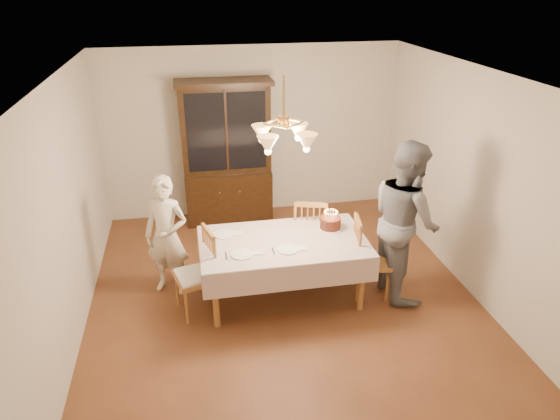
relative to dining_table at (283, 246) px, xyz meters
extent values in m
plane|color=#582E19|center=(0.00, 0.00, -0.68)|extent=(5.00, 5.00, 0.00)
plane|color=white|center=(0.00, 0.00, 1.92)|extent=(5.00, 5.00, 0.00)
plane|color=beige|center=(0.00, 2.50, 0.62)|extent=(4.50, 0.00, 4.50)
plane|color=beige|center=(0.00, -2.50, 0.62)|extent=(4.50, 0.00, 4.50)
plane|color=beige|center=(-2.25, 0.00, 0.62)|extent=(0.00, 5.00, 5.00)
plane|color=beige|center=(2.25, 0.00, 0.62)|extent=(0.00, 5.00, 5.00)
cube|color=#945C2B|center=(0.00, 0.00, 0.05)|extent=(1.80, 1.00, 0.04)
cube|color=beige|center=(0.00, 0.00, 0.07)|extent=(1.90, 1.10, 0.01)
cylinder|color=#945C2B|center=(-0.82, -0.42, -0.33)|extent=(0.07, 0.07, 0.71)
cylinder|color=#945C2B|center=(0.82, -0.42, -0.33)|extent=(0.07, 0.07, 0.71)
cylinder|color=#945C2B|center=(-0.82, 0.42, -0.33)|extent=(0.07, 0.07, 0.71)
cylinder|color=#945C2B|center=(0.82, 0.42, -0.33)|extent=(0.07, 0.07, 0.71)
cube|color=black|center=(-0.43, 2.23, -0.28)|extent=(1.30, 0.50, 0.80)
cube|color=black|center=(-0.43, 2.28, 0.77)|extent=(1.30, 0.40, 1.30)
cube|color=black|center=(-0.43, 2.08, 0.77)|extent=(1.14, 0.01, 1.14)
cube|color=black|center=(-0.43, 2.23, 1.45)|extent=(1.38, 0.54, 0.06)
cube|color=#945C2B|center=(0.48, 0.63, -0.23)|extent=(0.54, 0.53, 0.05)
cube|color=#945C2B|center=(0.43, 0.45, 0.29)|extent=(0.39, 0.15, 0.06)
cylinder|color=#945C2B|center=(0.70, 0.74, -0.47)|extent=(0.04, 0.04, 0.43)
cylinder|color=#945C2B|center=(0.36, 0.84, -0.47)|extent=(0.04, 0.04, 0.43)
cylinder|color=#945C2B|center=(0.61, 0.41, -0.47)|extent=(0.04, 0.04, 0.43)
cylinder|color=#945C2B|center=(0.26, 0.51, -0.47)|extent=(0.04, 0.04, 0.43)
cube|color=#945C2B|center=(-1.02, -0.10, -0.23)|extent=(0.52, 0.54, 0.05)
cube|color=#945C2B|center=(-0.84, -0.05, 0.29)|extent=(0.14, 0.39, 0.06)
cylinder|color=#945C2B|center=(-1.23, 0.03, -0.47)|extent=(0.04, 0.04, 0.43)
cylinder|color=#945C2B|center=(-1.14, -0.32, -0.47)|extent=(0.04, 0.04, 0.43)
cylinder|color=#945C2B|center=(-0.91, 0.12, -0.47)|extent=(0.04, 0.04, 0.43)
cylinder|color=#945C2B|center=(-0.81, -0.23, -0.47)|extent=(0.04, 0.04, 0.43)
cube|color=silver|center=(-1.02, -0.10, -0.20)|extent=(0.47, 0.49, 0.03)
cube|color=#945C2B|center=(1.03, -0.13, -0.23)|extent=(0.49, 0.51, 0.05)
cube|color=#945C2B|center=(0.85, -0.10, 0.29)|extent=(0.10, 0.40, 0.06)
cylinder|color=#945C2B|center=(1.17, -0.34, -0.47)|extent=(0.04, 0.04, 0.43)
cylinder|color=#945C2B|center=(1.23, 0.02, -0.47)|extent=(0.04, 0.04, 0.43)
cylinder|color=#945C2B|center=(0.84, -0.28, -0.47)|extent=(0.04, 0.04, 0.43)
cylinder|color=#945C2B|center=(0.90, 0.08, -0.47)|extent=(0.04, 0.04, 0.43)
imported|color=white|center=(-1.31, 0.40, 0.05)|extent=(0.63, 0.54, 1.47)
imported|color=slate|center=(1.41, -0.11, 0.26)|extent=(0.75, 0.94, 1.89)
cylinder|color=white|center=(0.60, 0.18, 0.08)|extent=(0.30, 0.30, 0.01)
cylinder|color=#3A160D|center=(0.60, 0.18, 0.16)|extent=(0.25, 0.25, 0.13)
cylinder|color=#598CD8|center=(0.68, 0.18, 0.26)|extent=(0.01, 0.01, 0.07)
sphere|color=#FFB23F|center=(0.68, 0.18, 0.30)|extent=(0.01, 0.01, 0.01)
cylinder|color=pink|center=(0.67, 0.21, 0.26)|extent=(0.01, 0.01, 0.07)
sphere|color=#FFB23F|center=(0.67, 0.21, 0.30)|extent=(0.01, 0.01, 0.01)
cylinder|color=#EACC66|center=(0.65, 0.24, 0.26)|extent=(0.01, 0.01, 0.07)
sphere|color=#FFB23F|center=(0.65, 0.24, 0.30)|extent=(0.01, 0.01, 0.01)
cylinder|color=#598CD8|center=(0.62, 0.25, 0.26)|extent=(0.01, 0.01, 0.07)
sphere|color=#FFB23F|center=(0.62, 0.25, 0.30)|extent=(0.01, 0.01, 0.01)
cylinder|color=pink|center=(0.59, 0.25, 0.26)|extent=(0.01, 0.01, 0.07)
sphere|color=#FFB23F|center=(0.59, 0.25, 0.30)|extent=(0.01, 0.01, 0.01)
cylinder|color=#EACC66|center=(0.56, 0.24, 0.26)|extent=(0.01, 0.01, 0.07)
sphere|color=#FFB23F|center=(0.56, 0.24, 0.30)|extent=(0.01, 0.01, 0.01)
cylinder|color=#598CD8|center=(0.54, 0.21, 0.26)|extent=(0.01, 0.01, 0.07)
sphere|color=#FFB23F|center=(0.54, 0.21, 0.30)|extent=(0.01, 0.01, 0.01)
cylinder|color=pink|center=(0.53, 0.18, 0.26)|extent=(0.01, 0.01, 0.07)
sphere|color=#FFB23F|center=(0.53, 0.18, 0.30)|extent=(0.01, 0.01, 0.01)
cylinder|color=#EACC66|center=(0.54, 0.15, 0.26)|extent=(0.01, 0.01, 0.07)
sphere|color=#FFB23F|center=(0.54, 0.15, 0.30)|extent=(0.01, 0.01, 0.01)
cylinder|color=#598CD8|center=(0.56, 0.12, 0.26)|extent=(0.01, 0.01, 0.07)
sphere|color=#FFB23F|center=(0.56, 0.12, 0.30)|extent=(0.01, 0.01, 0.01)
cylinder|color=pink|center=(0.59, 0.11, 0.26)|extent=(0.01, 0.01, 0.07)
sphere|color=#FFB23F|center=(0.59, 0.11, 0.30)|extent=(0.01, 0.01, 0.01)
cylinder|color=#EACC66|center=(0.62, 0.11, 0.26)|extent=(0.01, 0.01, 0.07)
sphere|color=#FFB23F|center=(0.62, 0.11, 0.30)|extent=(0.01, 0.01, 0.01)
cylinder|color=#598CD8|center=(0.65, 0.12, 0.26)|extent=(0.01, 0.01, 0.07)
sphere|color=#FFB23F|center=(0.65, 0.12, 0.30)|extent=(0.01, 0.01, 0.01)
cylinder|color=pink|center=(0.67, 0.15, 0.26)|extent=(0.01, 0.01, 0.07)
sphere|color=#FFB23F|center=(0.67, 0.15, 0.30)|extent=(0.01, 0.01, 0.01)
cylinder|color=white|center=(-0.50, -0.23, 0.08)|extent=(0.26, 0.26, 0.02)
cube|color=silver|center=(-0.67, -0.23, 0.08)|extent=(0.01, 0.16, 0.01)
cube|color=silver|center=(-0.32, -0.23, 0.08)|extent=(0.10, 0.10, 0.01)
cylinder|color=white|center=(0.01, -0.22, 0.08)|extent=(0.23, 0.23, 0.02)
cube|color=silver|center=(-0.15, -0.22, 0.08)|extent=(0.02, 0.16, 0.01)
cube|color=silver|center=(0.17, -0.22, 0.08)|extent=(0.10, 0.10, 0.01)
cylinder|color=white|center=(-0.65, 0.27, 0.08)|extent=(0.25, 0.25, 0.02)
cube|color=silver|center=(-0.82, 0.27, 0.08)|extent=(0.01, 0.16, 0.01)
cube|color=silver|center=(-0.48, 0.27, 0.08)|extent=(0.10, 0.10, 0.01)
cylinder|color=#BF8C3F|center=(0.00, 0.00, 1.72)|extent=(0.02, 0.02, 0.40)
cylinder|color=#BF8C3F|center=(0.00, 0.00, 1.47)|extent=(0.12, 0.12, 0.10)
cone|color=#D8994C|center=(0.20, 0.20, 1.29)|extent=(0.22, 0.22, 0.18)
sphere|color=#FFD899|center=(0.20, 0.20, 1.22)|extent=(0.07, 0.07, 0.07)
cone|color=#D8994C|center=(-0.20, 0.20, 1.29)|extent=(0.22, 0.22, 0.18)
sphere|color=#FFD899|center=(-0.20, 0.20, 1.22)|extent=(0.07, 0.07, 0.07)
cone|color=#D8994C|center=(-0.20, -0.20, 1.29)|extent=(0.22, 0.22, 0.18)
sphere|color=#FFD899|center=(-0.20, -0.20, 1.22)|extent=(0.07, 0.07, 0.07)
cone|color=#D8994C|center=(0.20, -0.20, 1.29)|extent=(0.22, 0.22, 0.18)
sphere|color=#FFD899|center=(0.20, -0.20, 1.22)|extent=(0.07, 0.07, 0.07)
camera|label=1|loc=(-0.96, -4.89, 2.82)|focal=32.00mm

